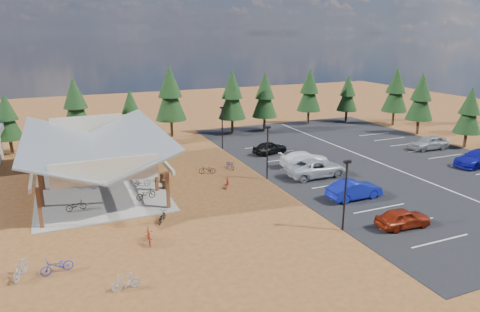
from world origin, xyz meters
TOP-DOWN VIEW (x-y plane):
  - ground at (0.00, 0.00)m, footprint 140.00×140.00m
  - asphalt_lot at (18.50, 3.00)m, footprint 27.00×44.00m
  - concrete_pad at (-10.00, 7.00)m, footprint 10.60×18.60m
  - bike_pavilion at (-10.00, 7.00)m, footprint 11.65×19.40m
  - lamp_post_0 at (5.00, -10.00)m, footprint 0.50×0.25m
  - lamp_post_1 at (5.00, 2.00)m, footprint 0.50×0.25m
  - lamp_post_2 at (5.00, 14.00)m, footprint 0.50×0.25m
  - trash_bin_0 at (-4.58, 3.02)m, footprint 0.60×0.60m
  - trash_bin_1 at (-4.35, 4.89)m, footprint 0.60×0.60m
  - pine_1 at (-18.17, 21.60)m, footprint 3.04×3.04m
  - pine_2 at (-10.78, 21.92)m, footprint 3.66×3.66m
  - pine_3 at (-4.40, 21.45)m, footprint 2.92×2.92m
  - pine_4 at (1.01, 22.68)m, footprint 4.10×4.10m
  - pine_5 at (9.23, 21.27)m, footprint 3.77×3.77m
  - pine_6 at (14.13, 21.18)m, footprint 3.56×3.56m
  - pine_7 at (22.45, 22.85)m, footprint 3.63×3.63m
  - pine_8 at (28.79, 21.90)m, footprint 3.15×3.15m
  - pine_11 at (32.63, 3.27)m, footprint 3.15×3.15m
  - pine_12 at (32.67, 10.98)m, footprint 3.59×3.59m
  - pine_13 at (33.81, 17.04)m, footprint 3.75×3.75m
  - bike_0 at (-12.18, 0.85)m, footprint 1.61×0.73m
  - bike_1 at (-11.03, 5.57)m, footprint 1.88×1.02m
  - bike_2 at (-10.82, 8.04)m, footprint 1.70×0.73m
  - bike_3 at (-11.08, 13.10)m, footprint 1.64×0.96m
  - bike_4 at (-6.71, 1.12)m, footprint 1.76×0.91m
  - bike_5 at (-6.45, 4.37)m, footprint 1.71×0.76m
  - bike_6 at (-8.21, 8.04)m, footprint 1.76×0.95m
  - bike_7 at (-7.63, 13.14)m, footprint 1.73×0.53m
  - bike_9 at (-15.56, -7.95)m, footprint 1.07×1.80m
  - bike_10 at (-13.66, -8.21)m, footprint 1.91×0.98m
  - bike_11 at (-8.01, -6.57)m, footprint 0.67×1.81m
  - bike_12 at (-6.47, -3.70)m, footprint 1.25×1.64m
  - bike_13 at (-10.24, -11.49)m, footprint 1.64×0.55m
  - bike_14 at (3.00, 6.40)m, footprint 0.73×1.69m
  - bike_15 at (0.67, 1.37)m, footprint 1.09×1.54m
  - bike_16 at (0.26, 5.76)m, footprint 1.75×1.09m
  - car_0 at (9.21, -11.30)m, footprint 4.15×1.87m
  - car_1 at (9.45, -5.43)m, footprint 4.86×1.79m
  - car_2 at (9.70, 0.80)m, footprint 6.05×2.81m
  - car_3 at (10.43, 4.09)m, footprint 5.44×2.61m
  - car_4 at (9.25, 9.79)m, footprint 4.42×2.48m
  - car_7 at (27.20, -2.90)m, footprint 5.90×2.76m
  - car_8 at (27.61, 4.08)m, footprint 5.01×2.19m

SIDE VIEW (x-z plane):
  - ground at x=0.00m, z-range 0.00..0.00m
  - asphalt_lot at x=18.50m, z-range 0.00..0.04m
  - concrete_pad at x=-10.00m, z-range 0.00..0.10m
  - bike_12 at x=-6.47m, z-range 0.00..0.83m
  - bike_14 at x=3.00m, z-range 0.00..0.86m
  - bike_16 at x=0.26m, z-range 0.00..0.87m
  - trash_bin_0 at x=-4.58m, z-range 0.00..0.90m
  - trash_bin_1 at x=-4.35m, z-range 0.00..0.90m
  - bike_15 at x=0.67m, z-range 0.00..0.91m
  - bike_10 at x=-13.66m, z-range 0.00..0.96m
  - bike_13 at x=-10.24m, z-range 0.00..0.97m
  - bike_0 at x=-12.18m, z-range 0.10..0.91m
  - bike_9 at x=-15.56m, z-range 0.00..1.05m
  - bike_11 at x=-8.01m, z-range 0.00..1.06m
  - bike_2 at x=-10.82m, z-range 0.10..0.97m
  - bike_6 at x=-8.21m, z-range 0.10..0.98m
  - bike_4 at x=-6.71m, z-range 0.10..0.98m
  - bike_3 at x=-11.08m, z-range 0.10..1.05m
  - bike_5 at x=-6.45m, z-range 0.10..1.09m
  - bike_7 at x=-7.63m, z-range 0.10..1.14m
  - bike_1 at x=-11.03m, z-range 0.10..1.19m
  - car_0 at x=9.21m, z-range 0.04..1.42m
  - car_4 at x=9.25m, z-range 0.04..1.46m
  - car_3 at x=10.43m, z-range 0.04..1.57m
  - car_1 at x=9.45m, z-range 0.04..1.63m
  - car_7 at x=27.20m, z-range 0.04..1.71m
  - car_2 at x=9.70m, z-range 0.04..1.72m
  - car_8 at x=27.61m, z-range 0.04..1.72m
  - lamp_post_0 at x=5.00m, z-range 0.41..5.55m
  - lamp_post_1 at x=5.00m, z-range 0.41..5.55m
  - lamp_post_2 at x=5.00m, z-range 0.41..5.55m
  - bike_pavilion at x=-10.00m, z-range 1.34..6.31m
  - pine_3 at x=-4.40m, z-range 0.75..7.56m
  - pine_1 at x=-18.17m, z-range 0.78..7.87m
  - pine_8 at x=28.79m, z-range 0.81..8.15m
  - pine_11 at x=32.63m, z-range 0.81..8.16m
  - pine_6 at x=14.13m, z-range 0.92..9.20m
  - pine_12 at x=32.67m, z-range 0.92..9.29m
  - pine_7 at x=22.45m, z-range 0.94..9.39m
  - pine_2 at x=-10.78m, z-range 0.94..9.47m
  - pine_13 at x=33.81m, z-range 0.97..9.69m
  - pine_5 at x=9.23m, z-range 0.97..9.74m
  - pine_4 at x=1.01m, z-range 1.06..10.61m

